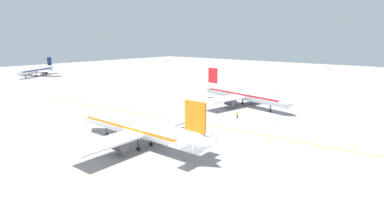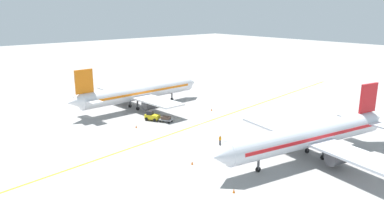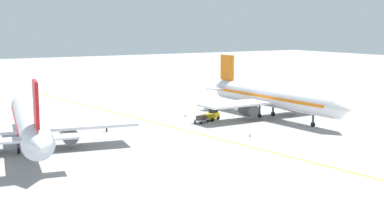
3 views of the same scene
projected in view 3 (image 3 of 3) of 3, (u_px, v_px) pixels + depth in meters
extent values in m
plane|color=gray|center=(190.00, 132.00, 83.13)|extent=(400.00, 400.00, 0.00)
cube|color=yellow|center=(190.00, 132.00, 83.13)|extent=(15.45, 119.10, 0.01)
cylinder|color=white|center=(274.00, 97.00, 94.52)|extent=(4.47, 30.09, 3.60)
cone|color=white|center=(345.00, 109.00, 81.06)|extent=(3.49, 2.50, 3.42)
cone|color=white|center=(220.00, 87.00, 108.18)|extent=(3.15, 3.09, 3.06)
cube|color=orange|center=(274.00, 96.00, 94.50)|extent=(4.42, 27.09, 0.50)
cube|color=white|center=(270.00, 100.00, 95.46)|extent=(28.14, 6.01, 0.36)
cylinder|color=#4C4C51|center=(291.00, 105.00, 98.33)|extent=(2.29, 3.26, 2.20)
cylinder|color=#4C4C51|center=(248.00, 110.00, 92.98)|extent=(2.29, 3.26, 2.20)
cube|color=orange|center=(227.00, 68.00, 105.49)|extent=(0.48, 4.01, 5.00)
cube|color=white|center=(228.00, 87.00, 105.67)|extent=(9.07, 2.66, 0.24)
cylinder|color=#4C4C51|center=(313.00, 118.00, 86.92)|extent=(0.36, 0.36, 2.00)
cylinder|color=black|center=(313.00, 124.00, 87.07)|extent=(0.30, 0.81, 0.80)
cylinder|color=#4C4C51|center=(273.00, 108.00, 97.41)|extent=(0.36, 0.36, 2.00)
cylinder|color=black|center=(273.00, 114.00, 97.56)|extent=(0.30, 0.81, 0.80)
cylinder|color=#4C4C51|center=(259.00, 110.00, 95.70)|extent=(0.36, 0.36, 2.00)
cylinder|color=black|center=(259.00, 115.00, 95.85)|extent=(0.30, 0.81, 0.80)
cylinder|color=silver|center=(29.00, 121.00, 70.76)|extent=(9.15, 30.14, 3.60)
cone|color=silver|center=(23.00, 105.00, 85.77)|extent=(3.81, 3.00, 3.42)
cone|color=silver|center=(39.00, 145.00, 55.43)|extent=(3.57, 3.52, 3.06)
cube|color=red|center=(29.00, 120.00, 70.74)|extent=(8.63, 27.20, 0.50)
cube|color=silver|center=(30.00, 128.00, 69.95)|extent=(28.48, 10.35, 0.36)
cylinder|color=#4C4C51|center=(69.00, 135.00, 71.86)|extent=(2.76, 3.56, 2.20)
cube|color=red|center=(36.00, 104.00, 57.13)|extent=(1.10, 4.00, 5.00)
cube|color=silver|center=(37.00, 139.00, 58.20)|extent=(9.29, 4.04, 0.24)
cylinder|color=#4C4C51|center=(26.00, 126.00, 80.03)|extent=(0.36, 0.36, 2.00)
cylinder|color=black|center=(26.00, 133.00, 80.18)|extent=(0.42, 0.84, 0.80)
cylinder|color=#4C4C51|center=(18.00, 143.00, 68.73)|extent=(0.36, 0.36, 2.00)
cylinder|color=black|center=(19.00, 151.00, 68.89)|extent=(0.42, 0.84, 0.80)
cylinder|color=#4C4C51|center=(44.00, 141.00, 69.83)|extent=(0.36, 0.36, 2.00)
cylinder|color=black|center=(44.00, 149.00, 69.99)|extent=(0.42, 0.84, 0.80)
cube|color=gold|center=(212.00, 116.00, 93.08)|extent=(3.35, 2.62, 0.90)
cube|color=black|center=(213.00, 111.00, 93.41)|extent=(1.53, 1.62, 0.70)
sphere|color=orange|center=(213.00, 108.00, 93.34)|extent=(0.16, 0.16, 0.16)
cylinder|color=black|center=(211.00, 117.00, 94.36)|extent=(0.74, 0.52, 0.70)
cylinder|color=black|center=(218.00, 118.00, 93.53)|extent=(0.74, 0.52, 0.70)
cylinder|color=black|center=(205.00, 119.00, 92.77)|extent=(0.74, 0.52, 0.70)
cylinder|color=black|center=(212.00, 119.00, 91.94)|extent=(0.74, 0.52, 0.70)
cube|color=gray|center=(202.00, 120.00, 90.51)|extent=(2.95, 2.36, 0.20)
cube|color=#4C382D|center=(202.00, 117.00, 90.45)|extent=(2.12, 1.78, 0.60)
cylinder|color=black|center=(202.00, 120.00, 91.76)|extent=(0.46, 0.31, 0.44)
cylinder|color=black|center=(208.00, 121.00, 91.06)|extent=(0.46, 0.31, 0.44)
cylinder|color=black|center=(195.00, 122.00, 90.06)|extent=(0.46, 0.31, 0.44)
cylinder|color=black|center=(201.00, 123.00, 89.36)|extent=(0.46, 0.31, 0.44)
cylinder|color=#23232D|center=(107.00, 129.00, 82.76)|extent=(0.16, 0.16, 0.85)
cylinder|color=#23232D|center=(106.00, 129.00, 82.91)|extent=(0.16, 0.16, 0.85)
cube|color=orange|center=(107.00, 125.00, 82.72)|extent=(0.26, 0.38, 0.60)
cylinder|color=orange|center=(107.00, 125.00, 82.53)|extent=(0.10, 0.10, 0.55)
cylinder|color=orange|center=(106.00, 125.00, 82.91)|extent=(0.10, 0.10, 0.55)
sphere|color=#9E7051|center=(106.00, 122.00, 82.66)|extent=(0.22, 0.22, 0.22)
cone|color=orange|center=(250.00, 135.00, 79.38)|extent=(0.32, 0.32, 0.55)
cone|color=orange|center=(68.00, 123.00, 88.98)|extent=(0.32, 0.32, 0.55)
cone|color=orange|center=(185.00, 115.00, 96.63)|extent=(0.32, 0.32, 0.55)
cone|color=orange|center=(2.00, 127.00, 85.34)|extent=(0.32, 0.32, 0.55)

